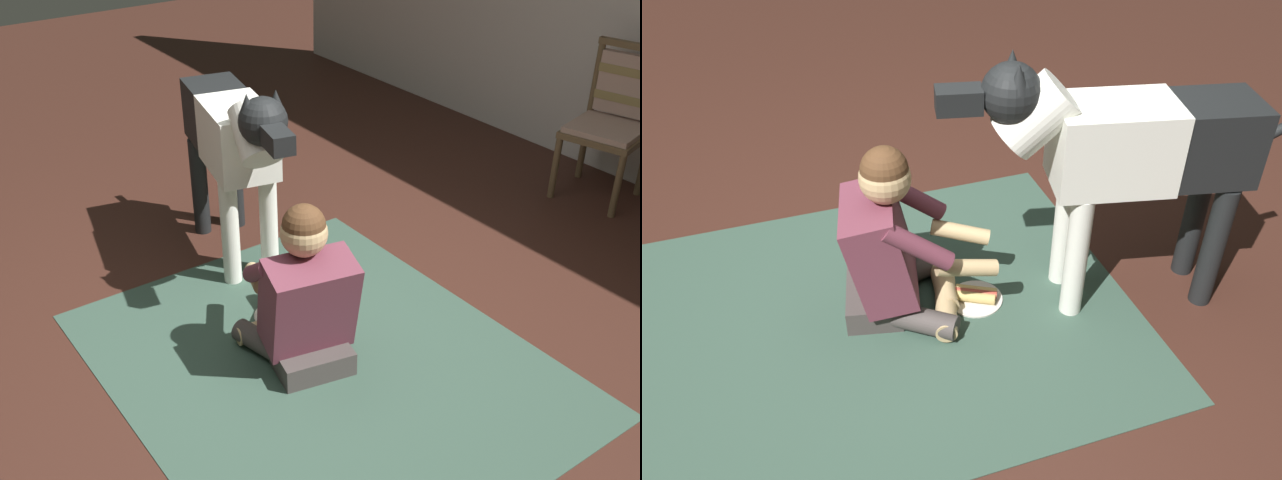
{
  "view_description": "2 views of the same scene",
  "coord_description": "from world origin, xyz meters",
  "views": [
    {
      "loc": [
        2.45,
        -1.44,
        2.3
      ],
      "look_at": [
        -0.17,
        0.45,
        0.42
      ],
      "focal_mm": 42.89,
      "sensor_mm": 36.0,
      "label": 1
    },
    {
      "loc": [
        0.56,
        2.39,
        2.08
      ],
      "look_at": [
        -0.15,
        0.34,
        0.43
      ],
      "focal_mm": 37.91,
      "sensor_mm": 36.0,
      "label": 2
    }
  ],
  "objects": [
    {
      "name": "person_sitting_on_floor",
      "position": [
        0.1,
        0.17,
        0.33
      ],
      "size": [
        0.71,
        0.57,
        0.81
      ],
      "color": "#473F3D",
      "rests_on": "ground"
    },
    {
      "name": "area_rug",
      "position": [
        0.18,
        0.21,
        0.0
      ],
      "size": [
        2.21,
        1.81,
        0.01
      ],
      "primitive_type": "cube",
      "color": "#344D40",
      "rests_on": "ground"
    },
    {
      "name": "large_dog",
      "position": [
        -0.83,
        0.37,
        0.74
      ],
      "size": [
        1.42,
        0.48,
        1.15
      ],
      "color": "white",
      "rests_on": "ground"
    },
    {
      "name": "ground_plane",
      "position": [
        0.0,
        0.0,
        0.0
      ],
      "size": [
        13.85,
        13.85,
        0.0
      ],
      "primitive_type": "plane",
      "color": "#3C2018"
    },
    {
      "name": "hot_dog_on_plate",
      "position": [
        -0.25,
        0.24,
        0.02
      ],
      "size": [
        0.25,
        0.25,
        0.06
      ],
      "color": "silver",
      "rests_on": "ground"
    }
  ]
}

